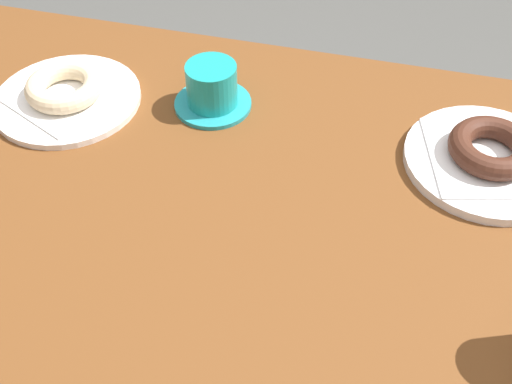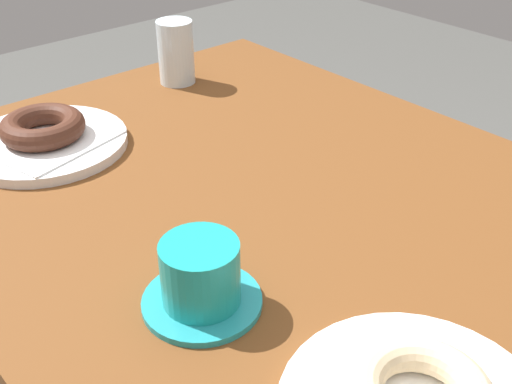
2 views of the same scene
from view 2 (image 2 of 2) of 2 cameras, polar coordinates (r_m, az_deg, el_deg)
table at (r=0.83m, az=3.61°, el=-5.94°), size 1.12×0.76×0.77m
plate_chocolate_ring at (r=0.98m, az=-18.48°, el=4.22°), size 0.24×0.24×0.01m
napkin_chocolate_ring at (r=0.98m, az=-18.56°, el=4.68°), size 0.20×0.20×0.00m
donut_chocolate_ring at (r=0.97m, az=-18.75°, el=5.62°), size 0.12×0.12×0.03m
water_glass at (r=1.16m, az=-7.26°, el=12.44°), size 0.06×0.06×0.11m
coffee_cup at (r=0.64m, az=-5.02°, el=-7.75°), size 0.12×0.12×0.08m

